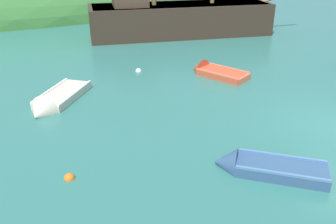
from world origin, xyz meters
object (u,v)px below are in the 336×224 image
rowboat_portside (262,169)px  rowboat_outer_left (55,102)px  rowboat_near_dock (213,73)px  buoy_orange (69,178)px  sailing_ship (179,23)px  buoy_white (138,71)px

rowboat_portside → rowboat_outer_left: (-4.55, 7.43, -0.02)m
rowboat_portside → rowboat_near_dock: 8.36m
rowboat_portside → rowboat_near_dock: bearing=-70.8°
rowboat_portside → rowboat_near_dock: size_ratio=0.96×
rowboat_outer_left → buoy_orange: bearing=34.3°
sailing_ship → buoy_white: sailing_ship is taller
sailing_ship → rowboat_outer_left: 13.05m
buoy_white → buoy_orange: size_ratio=1.00×
rowboat_outer_left → rowboat_near_dock: size_ratio=1.10×
buoy_orange → rowboat_outer_left: bearing=84.3°
rowboat_portside → buoy_orange: bearing=19.3°
rowboat_outer_left → buoy_orange: size_ratio=11.34×
sailing_ship → buoy_white: 8.14m
sailing_ship → rowboat_portside: (-5.37, -15.87, -0.77)m
rowboat_near_dock → sailing_ship: bearing=-39.5°
sailing_ship → rowboat_outer_left: (-9.92, -8.45, -0.79)m
rowboat_portside → rowboat_near_dock: rowboat_near_dock is taller
sailing_ship → rowboat_near_dock: 8.46m
sailing_ship → buoy_orange: sailing_ship is taller
rowboat_portside → rowboat_outer_left: size_ratio=0.87×
sailing_ship → buoy_white: size_ratio=48.58×
buoy_white → buoy_orange: bearing=-123.3°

